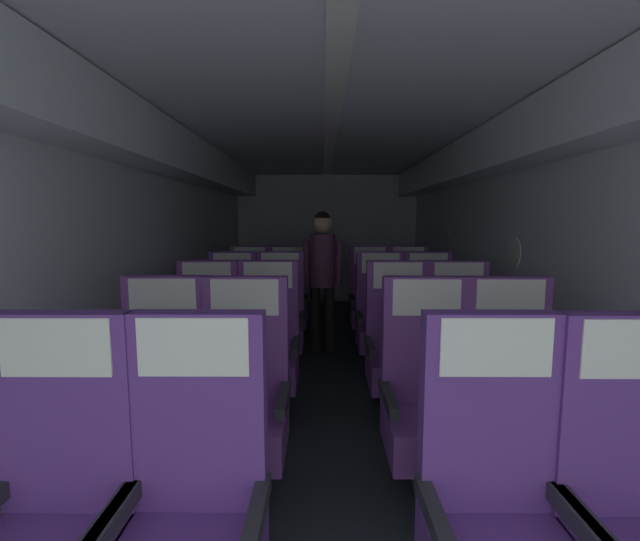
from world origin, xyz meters
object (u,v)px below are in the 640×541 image
seat_c_right_aisle (459,349)px  seat_e_left_aisle (288,302)px  seat_b_right_aisle (512,401)px  seat_e_right_aisle (408,302)px  seat_c_left_window (206,349)px  seat_a_left_window (52,520)px  seat_d_left_window (232,320)px  seat_d_right_window (381,320)px  seat_e_left_window (249,302)px  seat_e_right_window (370,302)px  seat_b_right_window (427,401)px  seat_b_left_window (161,399)px  seat_a_left_aisle (191,519)px  seat_b_left_aisle (244,401)px  seat_c_left_aisle (268,349)px  seat_a_right_window (498,519)px  seat_d_left_aisle (280,320)px  seat_d_right_aisle (429,321)px  flight_attendant (322,267)px  seat_c_right_window (398,349)px

seat_c_right_aisle → seat_e_left_aisle: (-1.46, 1.86, 0.00)m
seat_b_right_aisle → seat_e_right_aisle: bearing=89.9°
seat_c_left_window → seat_a_left_window: bearing=-89.9°
seat_d_left_window → seat_c_left_window: bearing=-90.0°
seat_a_left_window → seat_c_left_window: (-0.00, 1.86, 0.00)m
seat_d_right_window → seat_e_left_window: 1.71m
seat_b_right_aisle → seat_e_right_window: size_ratio=1.00×
seat_b_right_window → seat_e_left_aisle: (-0.99, 2.79, 0.00)m
seat_d_right_window → seat_c_left_window: bearing=-147.5°
seat_b_left_window → seat_c_left_window: same height
seat_a_left_window → seat_b_right_window: (1.46, 0.92, 0.00)m
seat_a_left_aisle → seat_b_left_aisle: 0.91m
seat_b_left_aisle → seat_c_left_aisle: (0.01, 0.94, 0.00)m
seat_e_left_window → seat_a_left_window: bearing=-90.1°
seat_a_right_window → seat_c_left_window: size_ratio=1.00×
seat_d_left_aisle → seat_e_left_window: size_ratio=1.00×
seat_d_right_aisle → seat_e_left_aisle: bearing=147.4°
seat_a_left_aisle → seat_b_right_aisle: size_ratio=1.00×
seat_a_left_window → seat_e_right_aisle: (1.92, 3.73, 0.00)m
seat_b_left_window → seat_e_left_aisle: 2.81m
seat_a_left_window → seat_e_right_window: bearing=68.6°
seat_b_right_window → seat_e_left_aisle: same height
seat_a_right_window → seat_d_left_window: same height
flight_attendant → seat_c_left_aisle: bearing=-109.8°
seat_a_left_aisle → seat_a_left_window: bearing=-179.0°
seat_a_right_window → seat_e_left_window: size_ratio=1.00×
seat_c_left_aisle → seat_c_right_window: (1.00, -0.01, 0.00)m
seat_b_left_aisle → seat_d_right_window: size_ratio=1.00×
seat_a_left_window → seat_c_right_window: size_ratio=1.00×
seat_b_left_window → seat_b_right_window: bearing=-0.8°
seat_c_left_aisle → seat_a_right_window: bearing=-61.6°
seat_b_left_aisle → seat_b_right_aisle: bearing=0.2°
seat_e_left_window → seat_e_right_window: (1.45, 0.01, 0.00)m
seat_c_left_window → seat_d_left_aisle: bearing=63.2°
seat_b_right_aisle → seat_e_right_aisle: (0.01, 2.80, 0.00)m
seat_d_right_aisle → seat_b_right_window: bearing=-104.2°
seat_d_left_aisle → seat_a_left_window: bearing=-99.5°
seat_c_left_window → seat_e_left_window: bearing=89.6°
seat_d_left_window → seat_c_right_window: bearing=-32.2°
seat_a_left_window → seat_b_right_window: 1.73m
seat_b_left_window → seat_c_left_aisle: bearing=63.1°
seat_d_left_window → seat_b_right_window: bearing=-51.7°
seat_e_left_window → seat_e_right_window: size_ratio=1.00×
seat_a_left_window → seat_a_left_aisle: size_ratio=1.00×
seat_c_right_aisle → seat_d_left_aisle: same height
seat_d_left_window → seat_e_left_window: 0.93m
seat_c_right_window → seat_e_right_aisle: size_ratio=1.00×
seat_a_left_aisle → seat_c_right_window: size_ratio=1.00×
seat_a_left_aisle → seat_c_right_aisle: same height
seat_b_right_window → seat_c_left_window: same height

